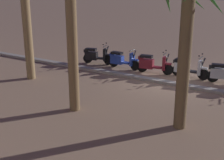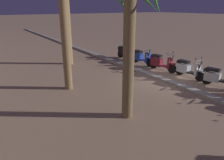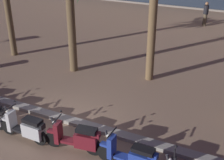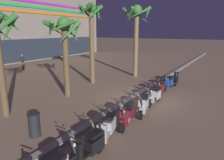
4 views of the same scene
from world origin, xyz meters
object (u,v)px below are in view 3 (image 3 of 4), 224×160
at_px(scooter_blue_gap_after_mid, 132,156).
at_px(scooter_silver_mid_front, 26,128).
at_px(scooter_maroon_lead_nearest, 78,138).
at_px(pedestrian_strolling_near_curb, 206,13).

bearing_deg(scooter_blue_gap_after_mid, scooter_silver_mid_front, -176.58).
height_order(scooter_maroon_lead_nearest, scooter_blue_gap_after_mid, scooter_maroon_lead_nearest).
distance_m(scooter_silver_mid_front, scooter_maroon_lead_nearest, 1.72).
bearing_deg(pedestrian_strolling_near_curb, scooter_maroon_lead_nearest, -93.40).
xyz_separation_m(scooter_silver_mid_front, scooter_blue_gap_after_mid, (3.44, 0.21, -0.01)).
bearing_deg(scooter_maroon_lead_nearest, pedestrian_strolling_near_curb, 86.60).
bearing_deg(scooter_blue_gap_after_mid, pedestrian_strolling_near_curb, 93.12).
bearing_deg(pedestrian_strolling_near_curb, scooter_silver_mid_front, -99.61).
relative_size(scooter_blue_gap_after_mid, pedestrian_strolling_near_curb, 1.11).
bearing_deg(scooter_maroon_lead_nearest, scooter_blue_gap_after_mid, -0.62).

